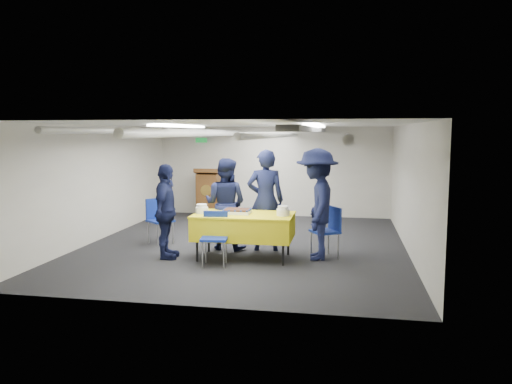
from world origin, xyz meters
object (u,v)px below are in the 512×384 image
chair_right (329,227)px  chair_left (158,216)px  sheet_cake (237,211)px  sailor_c (166,212)px  podium (208,193)px  sailor_a (265,200)px  sailor_b (225,204)px  serving_table (244,226)px  sailor_d (317,204)px  chair_near (215,232)px

chair_right → chair_left: same height
sheet_cake → chair_right: (1.55, 0.35, -0.28)m
sailor_c → chair_left: bearing=21.0°
podium → sailor_a: 4.00m
sailor_b → serving_table: bearing=138.0°
sheet_cake → sailor_c: bearing=-167.7°
chair_left → sailor_a: bearing=-5.6°
serving_table → chair_right: chair_right is taller
sailor_c → chair_right: bearing=-84.1°
sailor_b → sailor_d: bearing=176.5°
sailor_a → chair_near: bearing=51.1°
sailor_a → chair_right: bearing=156.3°
serving_table → sheet_cake: (-0.12, 0.02, 0.25)m
podium → sailor_d: 4.92m
chair_near → sailor_b: sailor_b is taller
sheet_cake → sailor_a: (0.39, 0.64, 0.11)m
chair_left → sailor_c: (0.58, -1.11, 0.28)m
serving_table → sailor_c: bearing=-169.7°
sheet_cake → chair_left: chair_left is taller
serving_table → sailor_a: 0.80m
serving_table → sailor_c: size_ratio=1.04×
chair_right → sailor_a: bearing=165.9°
chair_left → serving_table: bearing=-24.9°
serving_table → sailor_a: bearing=68.1°
chair_left → sailor_b: 1.46m
chair_right → sailor_a: 1.27m
sailor_c → sheet_cake: bearing=-84.3°
podium → chair_near: size_ratio=1.44×
chair_right → sailor_d: sailor_d is taller
sailor_d → sheet_cake: bearing=-87.0°
serving_table → podium: size_ratio=1.35×
sailor_a → podium: bearing=-68.7°
sailor_a → sailor_d: sailor_d is taller
chair_left → sailor_d: 3.21m
chair_near → sailor_c: size_ratio=0.54×
sailor_c → sailor_d: 2.57m
serving_table → chair_left: bearing=155.1°
sheet_cake → sailor_b: (-0.36, 0.61, 0.03)m
sailor_b → sailor_c: sailor_b is taller
sailor_a → sailor_b: bearing=-7.3°
serving_table → sailor_a: sailor_a is taller
chair_near → sailor_a: (0.64, 1.15, 0.39)m
sheet_cake → chair_left: size_ratio=0.55×
podium → chair_near: 4.78m
serving_table → podium: 4.45m
serving_table → chair_near: (-0.38, -0.49, -0.03)m
podium → sailor_b: 3.69m
sheet_cake → chair_near: chair_near is taller
sheet_cake → chair_left: 1.98m
chair_left → sailor_d: size_ratio=0.46×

